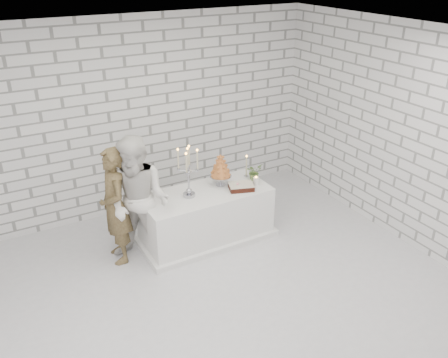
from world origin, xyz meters
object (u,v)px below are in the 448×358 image
groom (115,206)px  candelabra (188,172)px  cake_table (206,216)px  croquembouche (221,170)px  bride (139,202)px

groom → candelabra: 1.05m
cake_table → groom: size_ratio=1.12×
candelabra → croquembouche: size_ratio=1.49×
groom → croquembouche: size_ratio=3.32×
candelabra → croquembouche: 0.56m
groom → bride: size_ratio=0.92×
cake_table → candelabra: candelabra is taller
cake_table → groom: bearing=173.5°
cake_table → candelabra: size_ratio=2.51×
candelabra → croquembouche: candelabra is taller
groom → candelabra: (0.99, -0.14, 0.31)m
groom → croquembouche: bearing=90.5°
bride → candelabra: bearing=47.8°
cake_table → groom: 1.32m
bride → candelabra: size_ratio=2.43×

